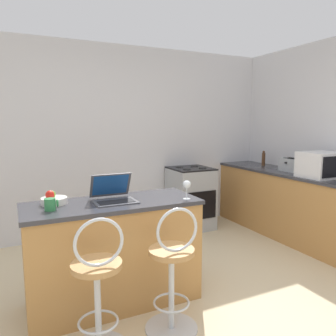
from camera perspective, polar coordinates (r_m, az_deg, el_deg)
ground_plane at (r=2.81m, az=5.56°, el=-25.86°), size 20.00×20.00×0.00m
wall_back at (r=4.62m, az=-10.21°, el=4.68°), size 12.00×0.06×2.60m
breakfast_bar at (r=2.94m, az=-9.43°, el=-14.30°), size 1.45×0.60×0.90m
counter_right at (r=4.61m, az=22.62°, el=-6.54°), size 0.61×2.96×0.90m
bar_stool_near at (r=2.37m, az=-12.11°, el=-20.18°), size 0.40×0.40×0.97m
bar_stool_far at (r=2.54m, az=0.78°, el=-18.01°), size 0.40×0.40×0.97m
laptop at (r=2.81m, az=-9.52°, el=-4.53°), size 0.35×0.32×0.23m
microwave at (r=4.33m, az=25.03°, el=0.51°), size 0.45×0.39×0.31m
toaster at (r=4.72m, az=20.81°, el=0.52°), size 0.23×0.30×0.18m
stove_range at (r=4.85m, az=3.97°, el=-5.22°), size 0.57×0.59×0.91m
mug_green at (r=2.64m, az=-19.78°, el=-5.98°), size 0.10×0.08×0.09m
wine_glass_tall at (r=2.83m, az=3.29°, el=-3.04°), size 0.07×0.07×0.17m
fruit_bowl at (r=2.83m, az=-19.37°, el=-5.16°), size 0.21×0.21×0.11m
pepper_mill at (r=5.19m, az=16.29°, el=1.59°), size 0.05×0.05×0.23m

